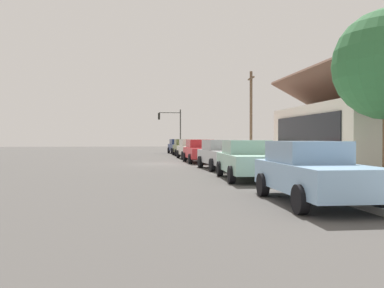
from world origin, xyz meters
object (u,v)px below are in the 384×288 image
(car_silver, at_px, (221,154))
(car_ivory, at_px, (191,149))
(car_olive, at_px, (183,147))
(traffic_light_main, at_px, (172,123))
(car_navy, at_px, (178,146))
(utility_pole_wooden, at_px, (251,112))
(fire_hydrant_red, at_px, (263,163))
(car_seafoam, at_px, (247,159))
(car_skyblue, at_px, (312,171))
(car_cherry, at_px, (201,151))

(car_silver, bearing_deg, car_ivory, 177.06)
(car_olive, bearing_deg, traffic_light_main, -178.07)
(traffic_light_main, bearing_deg, car_olive, 1.81)
(car_navy, xyz_separation_m, car_ivory, (12.12, -0.06, 0.00))
(car_olive, bearing_deg, utility_pole_wooden, 45.78)
(car_navy, distance_m, car_ivory, 12.12)
(car_navy, relative_size, utility_pole_wooden, 0.59)
(car_navy, height_order, fire_hydrant_red, car_navy)
(car_olive, distance_m, fire_hydrant_red, 21.73)
(car_seafoam, bearing_deg, car_skyblue, 3.03)
(car_olive, distance_m, car_cherry, 12.09)
(car_ivory, distance_m, car_seafoam, 17.66)
(car_ivory, distance_m, traffic_light_main, 16.77)
(traffic_light_main, bearing_deg, car_skyblue, 0.37)
(car_skyblue, height_order, utility_pole_wooden, utility_pole_wooden)
(car_silver, relative_size, fire_hydrant_red, 6.61)
(car_silver, xyz_separation_m, fire_hydrant_red, (3.18, 1.35, -0.32))
(car_silver, height_order, car_skyblue, same)
(car_olive, relative_size, fire_hydrant_red, 6.74)
(car_navy, relative_size, car_olive, 0.93)
(car_skyblue, bearing_deg, car_silver, -179.19)
(car_ivory, xyz_separation_m, car_seafoam, (17.66, 0.01, 0.00))
(car_olive, bearing_deg, car_seafoam, -0.00)
(car_ivory, relative_size, car_cherry, 1.03)
(car_navy, xyz_separation_m, car_cherry, (17.72, -0.15, 0.00))
(car_cherry, height_order, traffic_light_main, traffic_light_main)
(car_navy, height_order, car_cherry, same)
(car_ivory, relative_size, traffic_light_main, 0.94)
(car_cherry, bearing_deg, fire_hydrant_red, 8.22)
(car_cherry, bearing_deg, car_skyblue, -0.33)
(car_olive, relative_size, utility_pole_wooden, 0.64)
(car_silver, distance_m, traffic_light_main, 28.69)
(car_navy, relative_size, fire_hydrant_red, 6.24)
(car_olive, bearing_deg, car_navy, -179.84)
(fire_hydrant_red, bearing_deg, car_silver, -157.05)
(car_cherry, height_order, car_silver, same)
(car_olive, xyz_separation_m, car_ivory, (6.49, -0.06, 0.00))
(car_navy, height_order, traffic_light_main, traffic_light_main)
(traffic_light_main, bearing_deg, car_navy, 4.05)
(car_seafoam, height_order, car_skyblue, same)
(car_ivory, relative_size, car_silver, 1.04)
(traffic_light_main, distance_m, fire_hydrant_red, 31.93)
(car_navy, bearing_deg, car_olive, -2.96)
(traffic_light_main, distance_m, utility_pole_wooden, 16.30)
(car_cherry, distance_m, utility_pole_wooden, 9.33)
(car_silver, distance_m, car_skyblue, 11.98)
(car_olive, xyz_separation_m, car_silver, (18.50, -0.00, -0.00))
(car_ivory, distance_m, fire_hydrant_red, 15.26)
(car_navy, height_order, car_olive, same)
(traffic_light_main, xyz_separation_m, fire_hydrant_red, (31.74, 1.66, -2.99))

